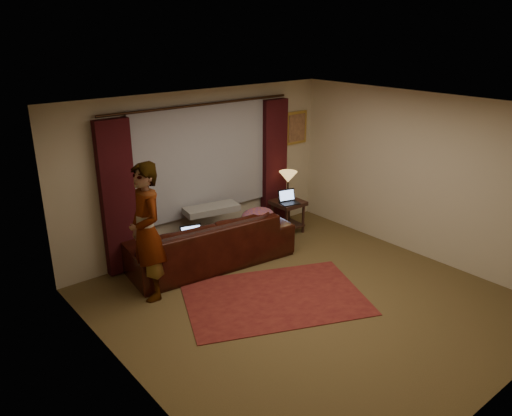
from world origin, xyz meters
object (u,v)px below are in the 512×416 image
(laptop_sofa, at_px, (193,236))
(laptop_table, at_px, (290,197))
(tiffany_lamp, at_px, (288,186))
(person, at_px, (147,232))
(end_table, at_px, (288,216))
(sofa, at_px, (209,232))

(laptop_sofa, distance_m, laptop_table, 2.15)
(tiffany_lamp, distance_m, person, 3.10)
(laptop_table, bearing_deg, person, -160.24)
(laptop_table, distance_m, person, 2.95)
(laptop_sofa, bearing_deg, tiffany_lamp, 28.16)
(end_table, relative_size, laptop_table, 1.70)
(sofa, height_order, person, person)
(end_table, bearing_deg, sofa, -175.44)
(tiffany_lamp, bearing_deg, laptop_table, -124.62)
(laptop_sofa, relative_size, person, 0.18)
(tiffany_lamp, distance_m, laptop_table, 0.27)
(laptop_sofa, height_order, person, person)
(tiffany_lamp, bearing_deg, sofa, -173.27)
(laptop_sofa, bearing_deg, sofa, 42.92)
(sofa, distance_m, person, 1.32)
(sofa, height_order, laptop_sofa, sofa)
(tiffany_lamp, bearing_deg, end_table, -126.86)
(laptop_sofa, height_order, tiffany_lamp, tiffany_lamp)
(end_table, bearing_deg, laptop_sofa, -171.24)
(end_table, xyz_separation_m, tiffany_lamp, (0.06, 0.08, 0.55))
(end_table, distance_m, tiffany_lamp, 0.56)
(end_table, distance_m, laptop_table, 0.43)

